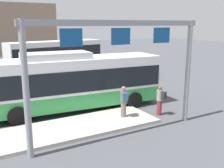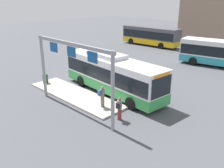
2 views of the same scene
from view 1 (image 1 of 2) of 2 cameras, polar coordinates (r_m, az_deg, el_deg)
The scene contains 7 objects.
ground_plane at distance 16.09m, azimuth -8.62°, elevation -5.53°, with size 120.00×120.00×0.00m, color #4C4F54.
platform_curb at distance 12.99m, azimuth -11.28°, elevation -9.81°, with size 10.00×2.80×0.16m, color #B2ADA3.
bus_main at distance 15.61m, azimuth -8.86°, elevation 0.80°, with size 10.91×3.41×3.46m.
bus_background_left at distance 31.26m, azimuth -11.95°, elevation 6.60°, with size 11.38×4.47×3.10m.
person_boarding at distance 14.04m, azimuth 2.52°, elevation -3.63°, with size 0.43×0.58×1.67m.
person_waiting_near at distance 15.03m, azimuth 10.26°, elevation -3.36°, with size 0.47×0.60×1.67m.
platform_sign_gantry at distance 11.45m, azimuth 1.87°, elevation 6.23°, with size 8.48×0.24×5.20m.
Camera 1 is at (-5.44, -14.28, 5.03)m, focal length 42.64 mm.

